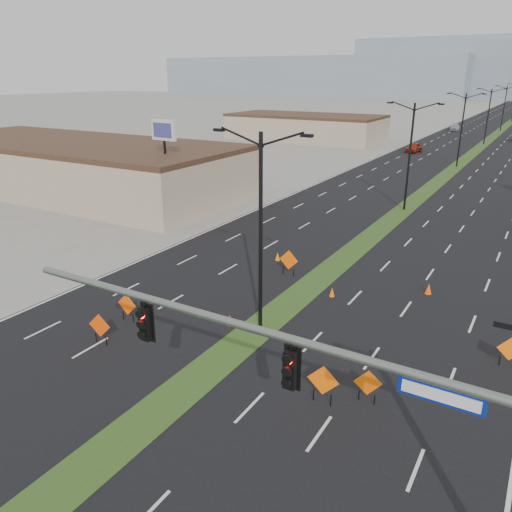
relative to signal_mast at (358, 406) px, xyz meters
The scene contains 26 objects.
ground 10.01m from the signal_mast, 166.85° to the right, with size 600.00×600.00×0.00m, color gray.
road_surface 98.49m from the signal_mast, 94.99° to the left, with size 25.00×400.00×0.02m, color black.
median_strip 98.49m from the signal_mast, 94.99° to the left, with size 2.00×400.00×0.04m, color #2E4E1C.
building_sw_near 51.83m from the signal_mast, 147.26° to the left, with size 40.00×16.00×5.00m, color tan.
building_sw_far 92.41m from the signal_mast, 116.04° to the left, with size 30.00×14.00×4.50m, color tan.
mesa_west 306.35m from the signal_mast, 114.82° to the left, with size 180.00×50.00×22.00m, color gray.
mesa_backdrop 320.53m from the signal_mast, 96.91° to the left, with size 140.00×50.00×32.00m, color gray.
signal_mast is the anchor object (origin of this frame).
streetlight_0 13.18m from the signal_mast, 130.54° to the left, with size 5.15×0.24×10.02m.
streetlight_1 38.96m from the signal_mast, 102.69° to the left, with size 5.15×0.24×10.02m.
streetlight_2 66.56m from the signal_mast, 97.39° to the left, with size 5.15×0.24×10.02m.
streetlight_3 94.39m from the signal_mast, 95.20° to the left, with size 5.15×0.24×10.02m.
streetlight_4 122.30m from the signal_mast, 94.01° to the left, with size 5.15×0.24×10.02m.
car_left 79.24m from the signal_mast, 102.73° to the left, with size 1.85×4.59×1.56m, color maroon.
car_far 118.73m from the signal_mast, 98.68° to the left, with size 2.09×5.13×1.49m, color #9DA0A6.
construction_sign_0 16.98m from the signal_mast, 154.95° to the left, with size 1.20×0.08×1.60m.
construction_sign_1 15.61m from the signal_mast, 162.39° to the left, with size 1.20×0.23×1.61m.
construction_sign_2 20.47m from the signal_mast, 121.64° to the left, with size 1.31×0.05×1.75m.
construction_sign_3 7.95m from the signal_mast, 104.20° to the left, with size 1.07×0.39×1.48m.
construction_sign_4 7.58m from the signal_mast, 119.26° to the left, with size 1.29×0.19×1.72m.
construction_sign_5 13.30m from the signal_mast, 76.62° to the left, with size 1.12×0.42×1.56m.
cone_0 14.45m from the signal_mast, 136.97° to the left, with size 0.37×0.37×0.62m, color #ED3B04.
cone_1 17.51m from the signal_mast, 113.74° to the left, with size 0.34×0.34×0.57m, color #FF6E05.
cone_2 19.41m from the signal_mast, 95.98° to the left, with size 0.40×0.40×0.67m, color #FF5705.
cone_3 23.40m from the signal_mast, 123.00° to the left, with size 0.35×0.35×0.59m, color orange.
pole_sign_west 38.29m from the signal_mast, 137.27° to the left, with size 2.81×0.59×8.57m.
Camera 1 is at (11.61, -8.08, 12.44)m, focal length 35.00 mm.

